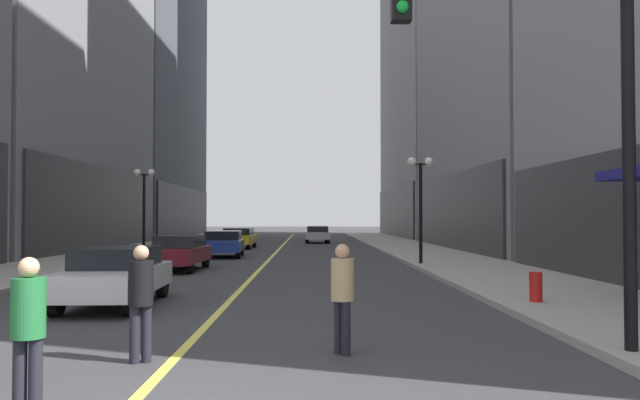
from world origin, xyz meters
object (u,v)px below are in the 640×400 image
pedestrian_in_black_coat (141,294)px  fire_hydrant_right (536,290)px  car_silver (317,234)px  street_lamp_right_mid (421,186)px  pedestrian_in_tan_trench (342,290)px  car_maroon (179,251)px  traffic_light_near_right (554,94)px  street_lamp_left_far (144,192)px  car_yellow (239,237)px  car_white (116,274)px  car_blue (223,243)px  pedestrian_in_green_parka (28,323)px

pedestrian_in_black_coat → fire_hydrant_right: bearing=35.5°
car_silver → street_lamp_right_mid: street_lamp_right_mid is taller
pedestrian_in_tan_trench → fire_hydrant_right: 6.54m
car_maroon → traffic_light_near_right: 17.98m
street_lamp_left_far → pedestrian_in_tan_trench: bearing=-69.2°
car_yellow → pedestrian_in_tan_trench: bearing=-81.1°
car_yellow → street_lamp_left_far: bearing=-112.3°
car_white → traffic_light_near_right: 10.25m
car_white → car_blue: bearing=89.8°
street_lamp_left_far → street_lamp_right_mid: 14.40m
pedestrian_in_green_parka → fire_hydrant_right: bearing=43.9°
car_white → traffic_light_near_right: (7.85, -5.86, 3.02)m
car_blue → pedestrian_in_black_coat: 23.89m
car_white → car_silver: 36.24m
traffic_light_near_right → pedestrian_in_tan_trench: bearing=169.9°
car_blue → car_silver: size_ratio=1.03×
traffic_light_near_right → fire_hydrant_right: bearing=73.5°
car_white → car_maroon: 9.78m
car_silver → traffic_light_near_right: size_ratio=0.73×
street_lamp_left_far → car_silver: bearing=63.7°
car_maroon → car_silver: (5.53, 26.13, 0.00)m
car_maroon → fire_hydrant_right: car_maroon is taller
pedestrian_in_black_coat → street_lamp_left_far: street_lamp_left_far is taller
car_blue → traffic_light_near_right: bearing=-71.9°
car_silver → pedestrian_in_tan_trench: 41.23m
car_yellow → pedestrian_in_black_coat: 32.89m
street_lamp_left_far → fire_hydrant_right: street_lamp_left_far is taller
car_yellow → pedestrian_in_tan_trench: (5.04, -32.32, 0.22)m
fire_hydrant_right → pedestrian_in_tan_trench: bearing=-133.7°
street_lamp_left_far → street_lamp_right_mid: (12.80, -6.59, 0.00)m
car_white → traffic_light_near_right: traffic_light_near_right is taller
pedestrian_in_black_coat → traffic_light_near_right: (5.77, -0.03, 2.80)m
car_white → street_lamp_right_mid: street_lamp_right_mid is taller
car_blue → street_lamp_left_far: size_ratio=0.96×
car_white → pedestrian_in_green_parka: pedestrian_in_green_parka is taller
car_blue → street_lamp_right_mid: 11.40m
car_white → pedestrian_in_black_coat: pedestrian_in_black_coat is taller
street_lamp_left_far → pedestrian_in_black_coat: bearing=-75.8°
fire_hydrant_right → street_lamp_left_far: bearing=125.8°
car_maroon → pedestrian_in_green_parka: pedestrian_in_green_parka is taller
car_yellow → pedestrian_in_green_parka: 35.20m
pedestrian_in_green_parka → pedestrian_in_tan_trench: pedestrian_in_tan_trench is taller
car_maroon → pedestrian_in_black_coat: size_ratio=2.61×
pedestrian_in_tan_trench → street_lamp_left_far: 24.89m
car_yellow → car_silver: (5.16, 8.91, -0.00)m
car_blue → car_yellow: bearing=91.3°
pedestrian_in_green_parka → pedestrian_in_black_coat: 2.40m
pedestrian_in_green_parka → traffic_light_near_right: (6.31, 2.31, 2.82)m
pedestrian_in_green_parka → pedestrian_in_tan_trench: size_ratio=0.99×
street_lamp_left_far → car_maroon: bearing=-67.3°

